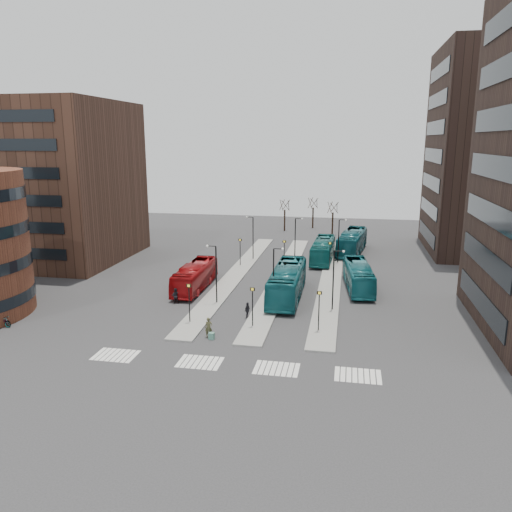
% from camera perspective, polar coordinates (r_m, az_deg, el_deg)
% --- Properties ---
extents(ground, '(160.00, 160.00, 0.00)m').
position_cam_1_polar(ground, '(35.97, -6.78, -14.75)').
color(ground, '#2B2B2D').
rests_on(ground, ground).
extents(island_left, '(2.50, 45.00, 0.15)m').
position_cam_1_polar(island_left, '(64.04, -2.23, -1.98)').
color(island_left, gray).
rests_on(island_left, ground).
extents(island_mid, '(2.50, 45.00, 0.15)m').
position_cam_1_polar(island_mid, '(63.01, 3.10, -2.25)').
color(island_mid, gray).
rests_on(island_mid, ground).
extents(island_right, '(2.50, 45.00, 0.15)m').
position_cam_1_polar(island_right, '(62.55, 8.56, -2.49)').
color(island_right, gray).
rests_on(island_right, ground).
extents(suitcase, '(0.50, 0.41, 0.59)m').
position_cam_1_polar(suitcase, '(43.65, -5.11, -9.09)').
color(suitcase, '#1D44A0').
rests_on(suitcase, ground).
extents(red_bus, '(2.52, 10.74, 2.99)m').
position_cam_1_polar(red_bus, '(57.65, -6.97, -2.33)').
color(red_bus, '#960B0E').
rests_on(red_bus, ground).
extents(teal_bus_a, '(3.05, 12.82, 3.57)m').
position_cam_1_polar(teal_bus_a, '(54.12, 3.60, -2.96)').
color(teal_bus_a, '#135961').
rests_on(teal_bus_a, ground).
extents(teal_bus_b, '(3.02, 11.34, 3.13)m').
position_cam_1_polar(teal_bus_b, '(71.04, 7.66, 0.66)').
color(teal_bus_b, '#125D5C').
rests_on(teal_bus_b, ground).
extents(teal_bus_c, '(3.68, 11.16, 3.05)m').
position_cam_1_polar(teal_bus_c, '(58.42, 11.62, -2.26)').
color(teal_bus_c, '#156069').
rests_on(teal_bus_c, ground).
extents(teal_bus_d, '(4.73, 12.74, 3.47)m').
position_cam_1_polar(teal_bus_d, '(76.64, 10.92, 1.58)').
color(teal_bus_d, '#13545F').
rests_on(teal_bus_d, ground).
extents(traveller, '(0.74, 0.60, 1.77)m').
position_cam_1_polar(traveller, '(43.90, -5.43, -8.14)').
color(traveller, '#454429').
rests_on(traveller, ground).
extents(commuter_a, '(0.86, 0.70, 1.64)m').
position_cam_1_polar(commuter_a, '(53.17, -9.21, -4.50)').
color(commuter_a, black).
rests_on(commuter_a, ground).
extents(commuter_b, '(0.64, 0.98, 1.55)m').
position_cam_1_polar(commuter_b, '(48.31, -0.99, -6.20)').
color(commuter_b, black).
rests_on(commuter_b, ground).
extents(commuter_c, '(0.61, 1.01, 1.52)m').
position_cam_1_polar(commuter_c, '(50.99, 2.19, -5.17)').
color(commuter_c, black).
rests_on(commuter_c, ground).
extents(bicycle_mid, '(1.79, 0.84, 1.04)m').
position_cam_1_polar(bicycle_mid, '(51.78, -26.89, -6.63)').
color(bicycle_mid, gray).
rests_on(bicycle_mid, ground).
extents(bicycle_far, '(1.89, 0.74, 0.98)m').
position_cam_1_polar(bicycle_far, '(51.63, -27.03, -6.74)').
color(bicycle_far, gray).
rests_on(bicycle_far, ground).
extents(crosswalk_stripes, '(22.35, 2.40, 0.01)m').
position_cam_1_polar(crosswalk_stripes, '(38.99, -2.48, -12.34)').
color(crosswalk_stripes, silver).
rests_on(crosswalk_stripes, ground).
extents(office_block, '(25.00, 20.12, 22.00)m').
position_cam_1_polar(office_block, '(78.00, -23.84, 7.79)').
color(office_block, '#462C20').
rests_on(office_block, ground).
extents(tower_far, '(20.12, 20.00, 30.00)m').
position_cam_1_polar(tower_far, '(83.26, 26.54, 10.57)').
color(tower_far, black).
rests_on(tower_far, ground).
extents(sign_poles, '(12.45, 22.12, 3.65)m').
position_cam_1_polar(sign_poles, '(55.77, 1.77, -1.79)').
color(sign_poles, black).
rests_on(sign_poles, ground).
extents(lamp_posts, '(14.04, 20.24, 6.12)m').
position_cam_1_polar(lamp_posts, '(60.16, 3.49, 0.45)').
color(lamp_posts, black).
rests_on(lamp_posts, ground).
extents(bare_trees, '(10.97, 8.14, 5.90)m').
position_cam_1_polar(bare_trees, '(94.25, 6.17, 4.49)').
color(bare_trees, black).
rests_on(bare_trees, ground).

